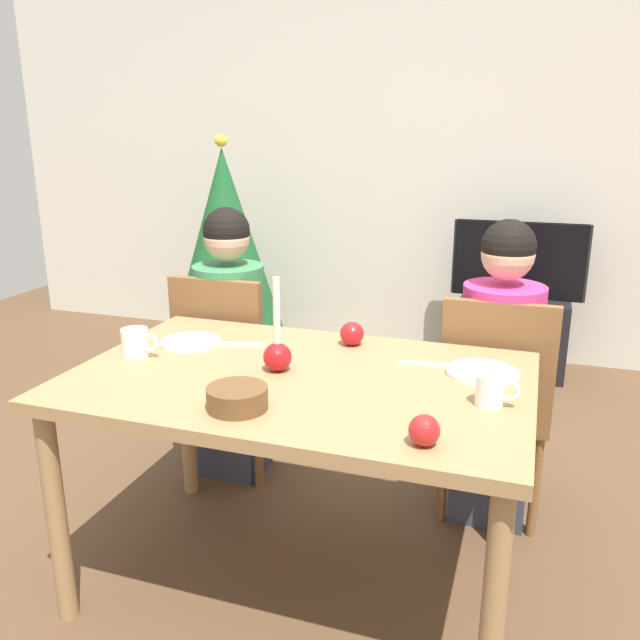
{
  "coord_description": "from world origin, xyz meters",
  "views": [
    {
      "loc": [
        0.66,
        -1.76,
        1.48
      ],
      "look_at": [
        0.0,
        0.2,
        0.87
      ],
      "focal_mm": 36.61,
      "sensor_mm": 36.0,
      "label": 1
    }
  ],
  "objects_px": {
    "plate_right": "(483,372)",
    "mug_right": "(491,390)",
    "apple_near_candle": "(352,334)",
    "chair_right": "(496,395)",
    "tv_stand": "(512,334)",
    "chair_left": "(228,363)",
    "tv": "(519,260)",
    "apple_by_left_plate": "(424,430)",
    "plate_left": "(191,342)",
    "bowl_walnuts": "(237,398)",
    "mug_left": "(136,342)",
    "dining_table": "(300,400)",
    "candle_centerpiece": "(277,351)",
    "person_left_child": "(231,348)",
    "person_right_child": "(498,378)",
    "christmas_tree": "(225,244)"
  },
  "relations": [
    {
      "from": "tv_stand",
      "to": "plate_right",
      "type": "xyz_separation_m",
      "value": [
        -0.03,
        -2.11,
        0.52
      ]
    },
    {
      "from": "mug_left",
      "to": "chair_right",
      "type": "bearing_deg",
      "value": 28.48
    },
    {
      "from": "tv_stand",
      "to": "apple_by_left_plate",
      "type": "relative_size",
      "value": 8.29
    },
    {
      "from": "tv",
      "to": "mug_right",
      "type": "bearing_deg",
      "value": -89.63
    },
    {
      "from": "chair_right",
      "to": "mug_right",
      "type": "distance_m",
      "value": 0.72
    },
    {
      "from": "christmas_tree",
      "to": "plate_right",
      "type": "xyz_separation_m",
      "value": [
        1.8,
        -1.84,
        0.01
      ]
    },
    {
      "from": "chair_left",
      "to": "person_left_child",
      "type": "distance_m",
      "value": 0.07
    },
    {
      "from": "chair_left",
      "to": "tv",
      "type": "xyz_separation_m",
      "value": [
        1.12,
        1.69,
        0.2
      ]
    },
    {
      "from": "bowl_walnuts",
      "to": "tv_stand",
      "type": "bearing_deg",
      "value": 76.25
    },
    {
      "from": "tv_stand",
      "to": "chair_right",
      "type": "bearing_deg",
      "value": -89.96
    },
    {
      "from": "tv",
      "to": "apple_by_left_plate",
      "type": "height_order",
      "value": "tv"
    },
    {
      "from": "chair_right",
      "to": "tv_stand",
      "type": "height_order",
      "value": "chair_right"
    },
    {
      "from": "dining_table",
      "to": "apple_by_left_plate",
      "type": "distance_m",
      "value": 0.57
    },
    {
      "from": "tv",
      "to": "mug_left",
      "type": "distance_m",
      "value": 2.58
    },
    {
      "from": "plate_left",
      "to": "bowl_walnuts",
      "type": "height_order",
      "value": "bowl_walnuts"
    },
    {
      "from": "person_left_child",
      "to": "candle_centerpiece",
      "type": "relative_size",
      "value": 3.9
    },
    {
      "from": "candle_centerpiece",
      "to": "plate_right",
      "type": "relative_size",
      "value": 1.34
    },
    {
      "from": "plate_right",
      "to": "plate_left",
      "type": "bearing_deg",
      "value": -178.45
    },
    {
      "from": "christmas_tree",
      "to": "apple_by_left_plate",
      "type": "relative_size",
      "value": 18.67
    },
    {
      "from": "plate_left",
      "to": "bowl_walnuts",
      "type": "distance_m",
      "value": 0.6
    },
    {
      "from": "christmas_tree",
      "to": "plate_right",
      "type": "distance_m",
      "value": 2.58
    },
    {
      "from": "person_left_child",
      "to": "mug_left",
      "type": "xyz_separation_m",
      "value": [
        -0.02,
        -0.65,
        0.23
      ]
    },
    {
      "from": "chair_left",
      "to": "person_right_child",
      "type": "xyz_separation_m",
      "value": [
        1.12,
        0.03,
        0.06
      ]
    },
    {
      "from": "plate_left",
      "to": "dining_table",
      "type": "bearing_deg",
      "value": -18.77
    },
    {
      "from": "tv_stand",
      "to": "bowl_walnuts",
      "type": "bearing_deg",
      "value": -103.75
    },
    {
      "from": "dining_table",
      "to": "apple_by_left_plate",
      "type": "bearing_deg",
      "value": -37.25
    },
    {
      "from": "tv",
      "to": "person_right_child",
      "type": "bearing_deg",
      "value": -89.96
    },
    {
      "from": "candle_centerpiece",
      "to": "apple_near_candle",
      "type": "relative_size",
      "value": 3.59
    },
    {
      "from": "plate_right",
      "to": "mug_right",
      "type": "xyz_separation_m",
      "value": [
        0.04,
        -0.23,
        0.04
      ]
    },
    {
      "from": "chair_right",
      "to": "mug_right",
      "type": "xyz_separation_m",
      "value": [
        0.01,
        -0.66,
        0.28
      ]
    },
    {
      "from": "mug_right",
      "to": "apple_by_left_plate",
      "type": "xyz_separation_m",
      "value": [
        -0.13,
        -0.29,
        -0.01
      ]
    },
    {
      "from": "apple_by_left_plate",
      "to": "bowl_walnuts",
      "type": "bearing_deg",
      "value": 174.51
    },
    {
      "from": "apple_by_left_plate",
      "to": "apple_near_candle",
      "type": "bearing_deg",
      "value": 119.06
    },
    {
      "from": "chair_left",
      "to": "apple_by_left_plate",
      "type": "relative_size",
      "value": 11.66
    },
    {
      "from": "chair_right",
      "to": "mug_left",
      "type": "distance_m",
      "value": 1.33
    },
    {
      "from": "dining_table",
      "to": "mug_left",
      "type": "xyz_separation_m",
      "value": [
        -0.57,
        -0.01,
        0.13
      ]
    },
    {
      "from": "mug_left",
      "to": "apple_near_candle",
      "type": "xyz_separation_m",
      "value": [
        0.65,
        0.34,
        -0.0
      ]
    },
    {
      "from": "mug_left",
      "to": "bowl_walnuts",
      "type": "height_order",
      "value": "mug_left"
    },
    {
      "from": "chair_right",
      "to": "tv_stand",
      "type": "distance_m",
      "value": 1.71
    },
    {
      "from": "bowl_walnuts",
      "to": "person_left_child",
      "type": "bearing_deg",
      "value": 117.43
    },
    {
      "from": "dining_table",
      "to": "apple_near_candle",
      "type": "relative_size",
      "value": 16.73
    },
    {
      "from": "candle_centerpiece",
      "to": "mug_right",
      "type": "xyz_separation_m",
      "value": [
        0.65,
        -0.06,
        -0.02
      ]
    },
    {
      "from": "tv",
      "to": "mug_left",
      "type": "xyz_separation_m",
      "value": [
        -1.14,
        -2.31,
        0.09
      ]
    },
    {
      "from": "dining_table",
      "to": "candle_centerpiece",
      "type": "bearing_deg",
      "value": 170.89
    },
    {
      "from": "chair_left",
      "to": "person_right_child",
      "type": "height_order",
      "value": "person_right_child"
    },
    {
      "from": "chair_left",
      "to": "mug_left",
      "type": "distance_m",
      "value": 0.68
    },
    {
      "from": "mug_right",
      "to": "apple_near_candle",
      "type": "bearing_deg",
      "value": 143.16
    },
    {
      "from": "chair_left",
      "to": "apple_by_left_plate",
      "type": "xyz_separation_m",
      "value": [
        1.0,
        -0.95,
        0.28
      ]
    },
    {
      "from": "mug_left",
      "to": "apple_near_candle",
      "type": "relative_size",
      "value": 1.6
    },
    {
      "from": "chair_right",
      "to": "plate_left",
      "type": "relative_size",
      "value": 4.34
    }
  ]
}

